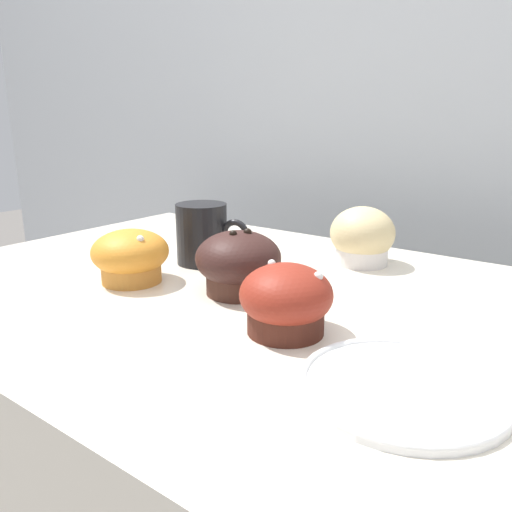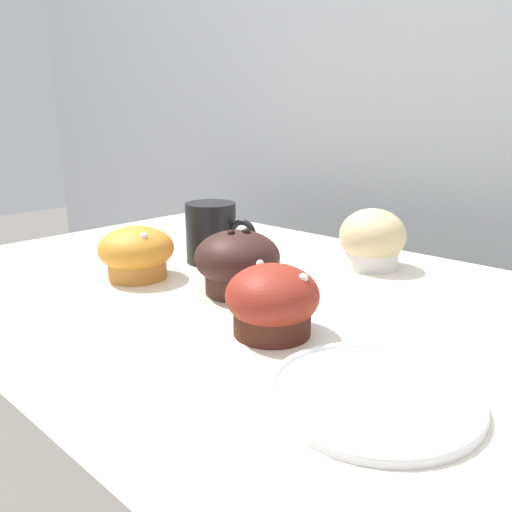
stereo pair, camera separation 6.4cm
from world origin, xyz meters
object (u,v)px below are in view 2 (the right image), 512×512
(muffin_back_left, at_px, (137,253))
(coffee_cup, at_px, (212,231))
(serving_plate, at_px, (373,393))
(muffin_front_center, at_px, (237,262))
(muffin_back_right, at_px, (272,301))
(muffin_front_left, at_px, (372,240))

(muffin_back_left, distance_m, coffee_cup, 0.13)
(serving_plate, bearing_deg, muffin_front_center, 157.60)
(muffin_back_right, xyz_separation_m, coffee_cup, (-0.24, 0.14, 0.01))
(serving_plate, bearing_deg, muffin_back_left, 172.29)
(muffin_front_left, bearing_deg, muffin_front_center, -107.50)
(muffin_back_left, bearing_deg, muffin_front_left, 51.30)
(muffin_back_right, height_order, coffee_cup, coffee_cup)
(muffin_front_center, height_order, coffee_cup, coffee_cup)
(muffin_back_left, bearing_deg, coffee_cup, 82.62)
(muffin_front_center, relative_size, coffee_cup, 0.94)
(muffin_front_left, relative_size, coffee_cup, 0.84)
(muffin_front_center, xyz_separation_m, muffin_front_left, (0.07, 0.22, 0.00))
(muffin_front_center, relative_size, muffin_front_left, 1.12)
(muffin_front_center, relative_size, serving_plate, 0.63)
(coffee_cup, bearing_deg, muffin_front_left, 35.41)
(muffin_back_right, bearing_deg, muffin_front_left, 99.40)
(coffee_cup, relative_size, serving_plate, 0.67)
(muffin_back_right, height_order, serving_plate, muffin_back_right)
(muffin_front_left, relative_size, serving_plate, 0.57)
(muffin_front_center, xyz_separation_m, muffin_back_left, (-0.15, -0.05, -0.00))
(muffin_back_left, relative_size, coffee_cup, 0.90)
(muffin_front_center, bearing_deg, muffin_back_left, -160.73)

